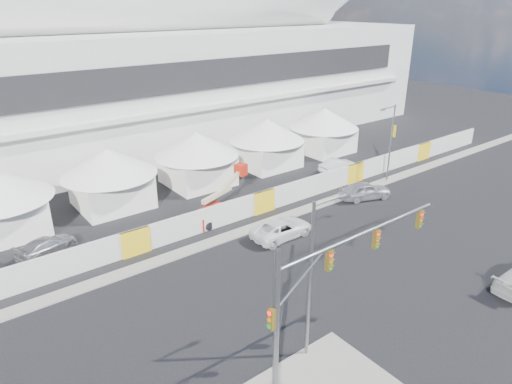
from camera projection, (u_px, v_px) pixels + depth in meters
ground at (337, 322)px, 26.51m from camera, size 160.00×160.00×0.00m
far_curb at (382, 182)px, 46.89m from camera, size 80.00×1.20×0.12m
stadium at (149, 68)px, 58.11m from camera, size 80.00×24.80×21.98m
tent_row at (156, 163)px, 43.12m from camera, size 53.40×8.40×5.40m
hoarding_fence at (263, 201)px, 40.10m from camera, size 70.00×0.25×2.00m
scaffold_tower at (370, 74)px, 76.42m from camera, size 4.40×4.40×12.00m
sedan_silver at (365, 190)px, 42.89m from camera, size 3.53×5.25×1.66m
pickup_curb at (282, 229)px, 35.89m from camera, size 2.50×5.28×1.46m
lot_car_a at (338, 166)px, 49.66m from camera, size 1.94×4.56×1.46m
lot_car_c at (47, 246)px, 33.54m from camera, size 3.17×4.81×1.30m
traffic_mast at (314, 301)px, 20.90m from camera, size 11.16×0.77×7.90m
streetlight_median at (314, 270)px, 22.24m from camera, size 2.41×0.24×8.70m
streetlight_curb at (390, 138)px, 45.44m from camera, size 2.38×0.53×8.02m
boom_lift at (216, 209)px, 38.66m from camera, size 7.55×2.84×3.70m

